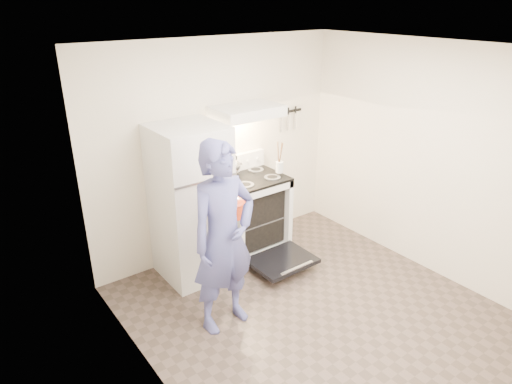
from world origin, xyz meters
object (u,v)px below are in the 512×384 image
(tea_kettle, at_px, (233,165))
(dutch_oven, at_px, (231,208))
(stove_body, at_px, (251,215))
(person, at_px, (224,238))
(refrigerator, at_px, (191,203))

(tea_kettle, height_order, dutch_oven, tea_kettle)
(stove_body, xyz_separation_m, tea_kettle, (-0.12, 0.18, 0.62))
(person, height_order, dutch_oven, person)
(stove_body, bearing_deg, dutch_oven, -137.83)
(dutch_oven, bearing_deg, person, -132.81)
(refrigerator, distance_m, tea_kettle, 0.76)
(stove_body, bearing_deg, person, -136.19)
(stove_body, relative_size, dutch_oven, 2.44)
(tea_kettle, distance_m, person, 1.45)
(stove_body, distance_m, person, 1.45)
(person, bearing_deg, stove_body, 39.75)
(tea_kettle, bearing_deg, person, -127.61)
(stove_body, distance_m, dutch_oven, 1.07)
(tea_kettle, distance_m, dutch_oven, 1.00)
(stove_body, relative_size, person, 0.51)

